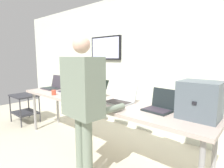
{
  "coord_description": "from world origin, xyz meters",
  "views": [
    {
      "loc": [
        1.86,
        -1.84,
        1.41
      ],
      "look_at": [
        0.17,
        0.1,
        1.02
      ],
      "focal_mm": 29.25,
      "sensor_mm": 36.0,
      "label": 1
    }
  ],
  "objects": [
    {
      "name": "storage_cart",
      "position": [
        -2.07,
        -0.19,
        0.4
      ],
      "size": [
        0.56,
        0.44,
        0.6
      ],
      "color": "#2D2D34",
      "rests_on": "ground"
    },
    {
      "name": "laptop_station_1",
      "position": [
        -0.79,
        0.09,
        0.85
      ],
      "size": [
        0.39,
        0.42,
        0.25
      ],
      "color": "#B2B5B7",
      "rests_on": "workbench"
    },
    {
      "name": "back_wall",
      "position": [
        -0.02,
        1.13,
        1.3
      ],
      "size": [
        8.0,
        0.11,
        2.58
      ],
      "color": "silver",
      "rests_on": "ground"
    },
    {
      "name": "person",
      "position": [
        0.4,
        -0.62,
        0.98
      ],
      "size": [
        0.46,
        0.61,
        1.62
      ],
      "color": "gray",
      "rests_on": "ground"
    },
    {
      "name": "laptop_station_3",
      "position": [
        0.35,
        0.08,
        0.85
      ],
      "size": [
        0.37,
        0.37,
        0.27
      ],
      "color": "#B0B5B6",
      "rests_on": "workbench"
    },
    {
      "name": "workbench",
      "position": [
        0.0,
        0.0,
        0.74
      ],
      "size": [
        3.19,
        0.7,
        0.79
      ],
      "color": "#B6A399",
      "rests_on": "ground"
    },
    {
      "name": "ground",
      "position": [
        0.0,
        0.0,
        -0.02
      ],
      "size": [
        8.0,
        8.0,
        0.04
      ],
      "primitive_type": "cube",
      "color": "beige"
    },
    {
      "name": "equipment_box",
      "position": [
        1.35,
        0.09,
        0.98
      ],
      "size": [
        0.38,
        0.35,
        0.38
      ],
      "color": "#535F67",
      "rests_on": "workbench"
    },
    {
      "name": "laptop_station_2",
      "position": [
        -0.21,
        0.08,
        0.85
      ],
      "size": [
        0.38,
        0.42,
        0.26
      ],
      "color": "black",
      "rests_on": "workbench"
    },
    {
      "name": "laptop_station_0",
      "position": [
        -1.34,
        0.08,
        0.85
      ],
      "size": [
        0.38,
        0.32,
        0.26
      ],
      "color": "#3A343D",
      "rests_on": "workbench"
    },
    {
      "name": "coffee_mug",
      "position": [
        -0.79,
        -0.25,
        0.83
      ],
      "size": [
        0.07,
        0.07,
        0.08
      ],
      "color": "#D14732",
      "rests_on": "workbench"
    },
    {
      "name": "laptop_station_4",
      "position": [
        0.93,
        0.08,
        0.85
      ],
      "size": [
        0.33,
        0.3,
        0.25
      ],
      "color": "#1F2628",
      "rests_on": "workbench"
    }
  ]
}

